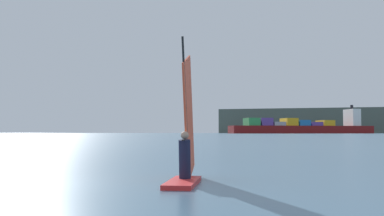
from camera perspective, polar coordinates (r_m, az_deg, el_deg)
name	(u,v)px	position (r m, az deg, el deg)	size (l,w,h in m)	color
ground_plane	(16,186)	(12.25, -22.09, -9.43)	(4000.00, 4000.00, 0.00)	#476B84
windsurfer	(186,147)	(12.06, -0.80, -5.13)	(1.33, 3.57, 4.03)	red
cargo_ship	(301,127)	(619.17, 14.17, -2.41)	(186.19, 135.36, 40.20)	maroon
distant_headland	(375,122)	(1057.97, 22.88, -1.70)	(652.83, 322.20, 49.60)	#4C564C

